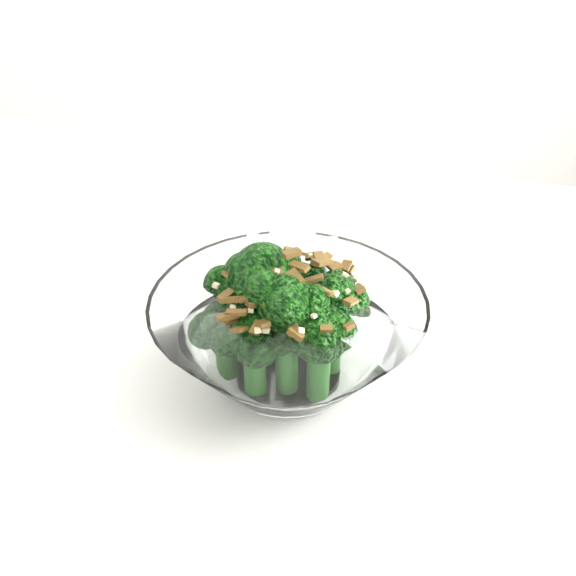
{
  "coord_description": "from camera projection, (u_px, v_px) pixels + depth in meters",
  "views": [
    {
      "loc": [
        0.19,
        -0.57,
        1.12
      ],
      "look_at": [
        0.17,
        -0.16,
        0.84
      ],
      "focal_mm": 40.0,
      "sensor_mm": 36.0,
      "label": 1
    }
  ],
  "objects": [
    {
      "name": "table",
      "position": [
        224.0,
        359.0,
        0.67
      ],
      "size": [
        1.37,
        1.09,
        0.75
      ],
      "color": "white",
      "rests_on": "ground"
    },
    {
      "name": "broccoli_dish",
      "position": [
        287.0,
        331.0,
        0.52
      ],
      "size": [
        0.22,
        0.22,
        0.13
      ],
      "color": "white",
      "rests_on": "table"
    }
  ]
}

